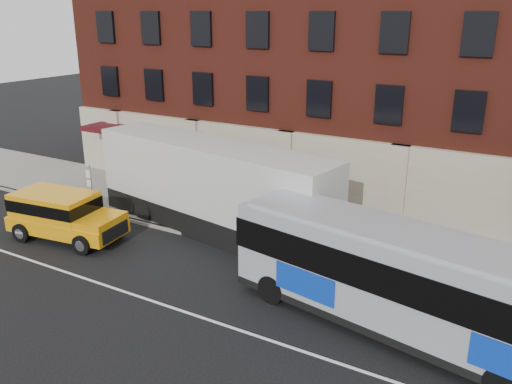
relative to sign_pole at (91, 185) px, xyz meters
The scene contains 9 objects.
ground 10.59m from the sign_pole, 35.87° to the right, with size 120.00×120.00×0.00m, color black.
sidewalk 9.07m from the sign_pole, 18.56° to the left, with size 60.00×6.00×0.15m, color gray.
kerb 8.61m from the sign_pole, ahead, with size 60.00×0.25×0.15m, color gray.
lane_line 10.31m from the sign_pole, 33.60° to the right, with size 60.00×0.12×0.01m, color white.
building 15.03m from the sign_pole, 51.75° to the left, with size 30.00×12.10×15.00m.
sign_pole is the anchor object (origin of this frame).
city_bus 18.13m from the sign_pole, 10.18° to the right, with size 13.35×5.07×3.58m.
yellow_suv 3.61m from the sign_pole, 64.69° to the right, with size 5.80×3.02×2.17m.
shipping_container 7.18m from the sign_pole, ahead, with size 13.24×4.79×4.33m.
Camera 1 is at (12.31, -12.48, 10.06)m, focal length 37.53 mm.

